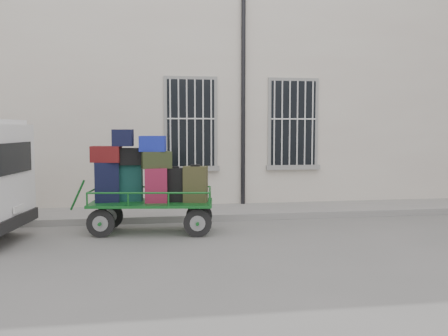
% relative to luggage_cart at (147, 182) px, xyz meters
% --- Properties ---
extents(ground, '(80.00, 80.00, 0.00)m').
position_rel_luggage_cart_xyz_m(ground, '(1.54, -0.39, -1.03)').
color(ground, slate).
rests_on(ground, ground).
extents(building, '(24.00, 5.15, 6.00)m').
position_rel_luggage_cart_xyz_m(building, '(1.55, 5.11, 1.97)').
color(building, beige).
rests_on(building, ground).
extents(sidewalk, '(24.00, 1.70, 0.15)m').
position_rel_luggage_cart_xyz_m(sidewalk, '(1.54, 1.81, -0.95)').
color(sidewalk, gray).
rests_on(sidewalk, ground).
extents(luggage_cart, '(2.93, 1.45, 2.10)m').
position_rel_luggage_cart_xyz_m(luggage_cart, '(0.00, 0.00, 0.00)').
color(luggage_cart, black).
rests_on(luggage_cart, ground).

